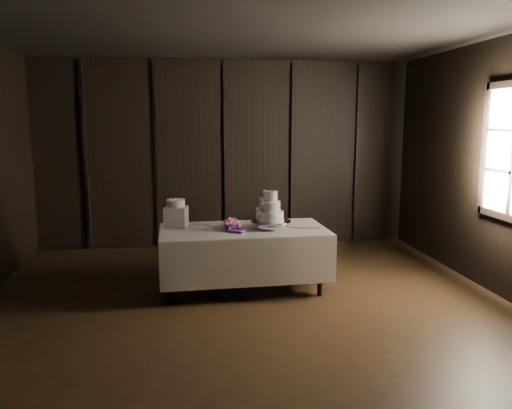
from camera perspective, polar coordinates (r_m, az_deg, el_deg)
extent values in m
cube|color=black|center=(5.07, -0.41, -14.40)|extent=(6.04, 7.04, 0.04)
cube|color=black|center=(4.74, -0.45, 21.53)|extent=(6.04, 7.04, 0.04)
cube|color=black|center=(8.16, -3.48, 5.73)|extent=(6.04, 0.04, 3.04)
cube|color=black|center=(1.33, 19.18, -14.59)|extent=(6.04, 0.04, 3.04)
cube|color=silver|center=(6.00, -1.42, -2.81)|extent=(2.02, 1.11, 0.01)
cube|color=white|center=(6.09, -1.41, -6.49)|extent=(1.86, 0.98, 0.71)
cylinder|color=silver|center=(6.01, 1.72, -2.30)|extent=(0.49, 0.49, 0.09)
cylinder|color=white|center=(5.99, 1.72, -1.31)|extent=(0.30, 0.30, 0.12)
cylinder|color=white|center=(5.97, 1.73, -0.18)|extent=(0.22, 0.22, 0.12)
cylinder|color=white|center=(5.95, 1.74, 0.97)|extent=(0.15, 0.15, 0.12)
cube|color=white|center=(6.13, -9.11, -1.42)|extent=(0.30, 0.30, 0.25)
cylinder|color=white|center=(6.10, -9.15, 0.14)|extent=(0.29, 0.29, 0.09)
cube|color=silver|center=(6.01, 5.22, -2.71)|extent=(0.37, 0.11, 0.01)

